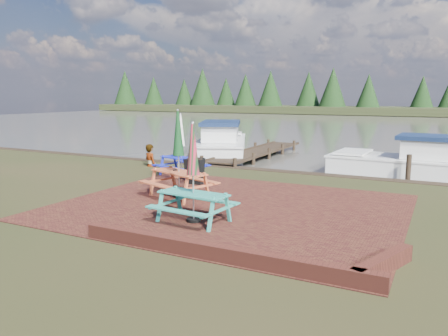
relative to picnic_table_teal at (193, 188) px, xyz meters
name	(u,v)px	position (x,y,z in m)	size (l,w,h in m)	color
ground	(212,216)	(0.13, 0.67, -0.83)	(120.00, 120.00, 0.00)	black
paving	(229,207)	(0.13, 1.67, -0.82)	(9.00, 7.50, 0.02)	#3B1612
brick_wall	(252,255)	(2.27, -1.75, -0.68)	(6.21, 1.79, 0.30)	#4C1E16
water	(389,126)	(0.13, 37.67, -0.83)	(120.00, 60.00, 0.02)	#403D37
far_treeline	(412,93)	(0.13, 66.67, 2.45)	(120.00, 10.00, 8.10)	black
picnic_table_teal	(193,188)	(0.00, 0.00, 0.00)	(1.84, 1.67, 2.37)	teal
picnic_table_red	(179,167)	(-1.70, 2.01, 0.07)	(2.31, 2.19, 2.58)	#B5532E
picnic_table_blue	(181,155)	(-3.50, 4.97, -0.01)	(2.02, 1.89, 2.33)	#1823B4
chalkboard	(195,171)	(-2.24, 3.81, -0.36)	(0.58, 0.57, 0.90)	black
jetty	(257,152)	(-3.37, 11.95, -0.72)	(1.76, 9.08, 1.00)	black
boat_jetty	(222,145)	(-5.33, 11.81, -0.42)	(5.06, 7.46, 2.05)	silver
boat_near	(423,165)	(4.55, 9.66, -0.48)	(6.94, 2.77, 1.84)	silver
person	(150,144)	(-5.91, 6.31, 0.11)	(0.68, 0.45, 1.88)	gray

